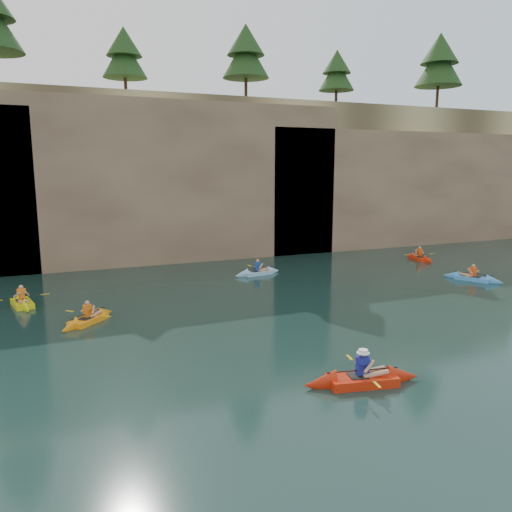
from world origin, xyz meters
name	(u,v)px	position (x,y,z in m)	size (l,w,h in m)	color
ground	(302,398)	(0.00, 0.00, 0.00)	(160.00, 160.00, 0.00)	black
cliff	(130,174)	(0.00, 30.00, 6.00)	(70.00, 16.00, 12.00)	tan
cliff_slab_center	(176,180)	(2.00, 22.60, 5.70)	(24.00, 2.40, 11.40)	#94785A
cliff_slab_east	(407,187)	(22.00, 22.60, 4.92)	(26.00, 2.40, 9.84)	#94785A
sea_cave_center	(90,245)	(-4.00, 21.95, 1.60)	(3.50, 1.00, 3.20)	black
sea_cave_east	(283,225)	(10.00, 21.95, 2.25)	(5.00, 1.00, 4.50)	black
cliff_pines	(135,29)	(0.00, 25.00, 15.91)	(56.00, 6.00, 7.83)	black
main_kayaker	(362,379)	(2.14, 0.12, 0.18)	(3.83, 2.48, 1.39)	red
kayaker_orange	(88,319)	(-5.12, 9.87, 0.15)	(2.76, 2.78, 1.21)	orange
kayaker_red_far	(419,258)	(18.07, 16.13, 0.15)	(2.38, 3.40, 1.22)	red
kayaker_yellow	(22,303)	(-7.83, 13.85, 0.16)	(2.47, 3.21, 1.28)	yellow
kayaker_ltblue_mid	(258,272)	(5.37, 15.99, 0.15)	(3.27, 2.39, 1.22)	#8CC1EA
kayaker_blue_east	(473,278)	(16.43, 9.62, 0.15)	(2.23, 3.37, 1.21)	#469EEF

